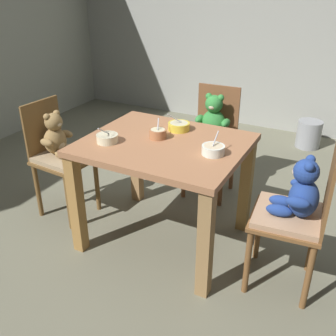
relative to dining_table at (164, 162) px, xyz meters
name	(u,v)px	position (x,y,z in m)	size (l,w,h in m)	color
ground_plane	(165,239)	(0.00, 0.00, -0.63)	(5.20, 5.20, 0.04)	#706E59
wall_rear	(275,9)	(0.00, 2.56, 0.74)	(5.20, 0.08, 2.70)	#9A9B93
dining_table	(164,162)	(0.00, 0.00, 0.00)	(1.01, 0.85, 0.75)	#A26B47
teddy_chair_near_right	(298,205)	(0.87, -0.06, -0.05)	(0.43, 0.43, 0.94)	brown
teddy_chair_near_left	(58,149)	(-0.86, -0.05, -0.07)	(0.41, 0.39, 0.88)	brown
teddy_chair_far_center	(212,130)	(0.02, 0.78, -0.04)	(0.40, 0.39, 0.90)	brown
porridge_bowl_cream_near_left	(107,138)	(-0.32, -0.17, 0.17)	(0.14, 0.15, 0.12)	beige
porridge_bowl_yellow_far_center	(179,126)	(-0.01, 0.23, 0.17)	(0.15, 0.15, 0.12)	yellow
porridge_bowl_white_near_right	(213,150)	(0.34, -0.03, 0.17)	(0.14, 0.15, 0.12)	silver
porridge_bowl_terracotta_center	(158,133)	(-0.07, 0.04, 0.17)	(0.11, 0.12, 0.12)	#B16F46
metal_pail	(309,134)	(0.61, 2.15, -0.46)	(0.26, 0.26, 0.29)	#93969B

